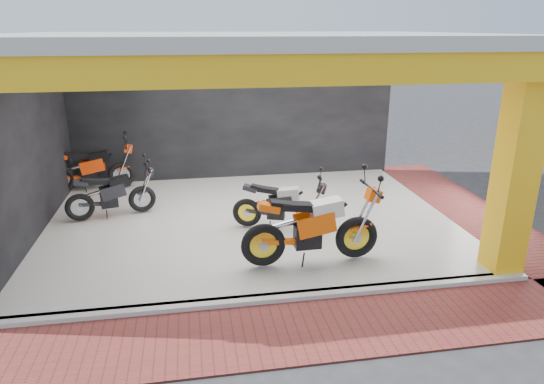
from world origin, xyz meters
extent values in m
plane|color=#2D2D30|center=(0.00, 0.00, 0.00)|extent=(80.00, 80.00, 0.00)
cube|color=white|center=(0.00, 2.00, 0.05)|extent=(8.00, 6.00, 0.10)
cube|color=beige|center=(0.00, 2.00, 3.60)|extent=(8.40, 6.40, 0.20)
cube|color=black|center=(0.00, 5.10, 1.75)|extent=(8.20, 0.20, 3.50)
cube|color=black|center=(-4.10, 2.00, 1.75)|extent=(0.20, 6.20, 3.50)
cube|color=yellow|center=(3.75, -0.75, 1.75)|extent=(0.50, 0.50, 3.50)
cube|color=yellow|center=(0.00, -1.00, 3.30)|extent=(8.40, 0.30, 0.40)
cube|color=yellow|center=(4.00, 2.00, 3.30)|extent=(0.30, 6.40, 0.40)
cube|color=white|center=(0.00, -1.02, 0.05)|extent=(8.00, 0.20, 0.10)
cube|color=brown|center=(0.00, -1.80, 0.01)|extent=(9.00, 1.40, 0.03)
cube|color=brown|center=(4.80, 2.00, 0.01)|extent=(1.40, 7.00, 0.03)
camera|label=1|loc=(-1.11, -7.11, 3.81)|focal=32.00mm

